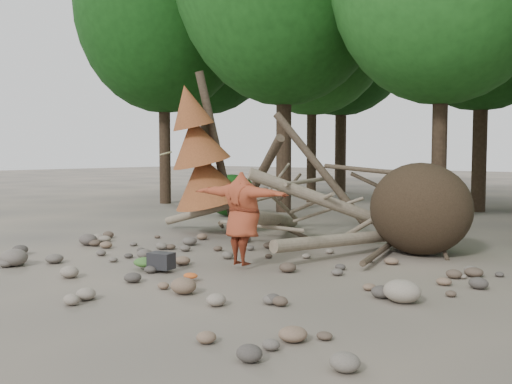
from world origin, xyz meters
The scene contains 13 objects.
ground centered at (0.00, 0.00, 0.00)m, with size 120.00×120.00×0.00m, color #514C44.
deadfall_pile centered at (2.02, 4.24, 0.95)m, with size 8.55×5.24×3.30m.
dead_conifer centered at (-3.12, 3.37, 2.11)m, with size 2.06×2.16×4.35m.
bush_left centered at (-5.50, 7.20, 0.72)m, with size 1.80×1.80×1.44m, color #144713.
bush_mid centered at (0.80, 7.80, 0.56)m, with size 1.40×1.40×1.12m, color #1C5A1A.
frisbee_thrower centered at (0.65, 0.74, 0.96)m, with size 3.54×0.71×2.15m.
backpack centered at (-0.30, -0.44, 0.15)m, with size 0.45×0.30×0.30m, color black.
cloth_green centered at (-0.68, -0.50, 0.09)m, with size 0.48×0.40×0.18m, color #396729.
cloth_orange centered at (0.68, -0.63, 0.05)m, with size 0.27×0.22×0.10m, color #BC5220.
boulder_front_left centered at (-2.92, -1.89, 0.16)m, with size 0.55×0.49×0.33m, color #696057.
boulder_front_right centered at (1.22, -1.29, 0.13)m, with size 0.42×0.38×0.25m, color #765E49.
boulder_mid_right centered at (4.05, 0.41, 0.17)m, with size 0.56×0.50×0.34m, color gray.
boulder_mid_left centered at (-3.94, 0.44, 0.14)m, with size 0.45×0.41×0.27m, color #58504A.
Camera 1 is at (7.67, -7.26, 2.20)m, focal length 40.00 mm.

